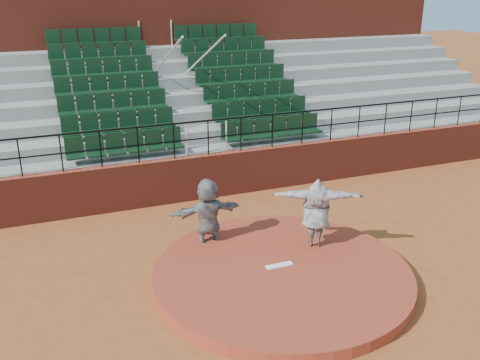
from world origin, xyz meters
The scene contains 9 objects.
ground centered at (0.00, 0.00, 0.00)m, with size 90.00×90.00×0.00m, color brown.
pitchers_mound centered at (0.00, 0.00, 0.12)m, with size 5.50×5.50×0.25m, color #953621.
pitching_rubber centered at (0.00, 0.15, 0.27)m, with size 0.60×0.15×0.03m, color white.
boundary_wall centered at (0.00, 5.00, 0.65)m, with size 24.00×0.30×1.30m, color maroon.
wall_railing centered at (0.00, 5.00, 2.03)m, with size 24.04×0.05×1.03m.
seating_deck centered at (0.00, 8.65, 1.44)m, with size 24.00×5.97×4.63m.
press_box_facade centered at (0.00, 12.60, 3.55)m, with size 24.00×3.00×7.10m, color maroon.
pitcher centered at (1.18, 0.75, 1.07)m, with size 2.01×0.55×1.64m, color black.
fielder centered at (-1.05, 1.87, 0.89)m, with size 1.66×0.53×1.79m, color black.
Camera 1 is at (-4.44, -8.95, 6.06)m, focal length 40.00 mm.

